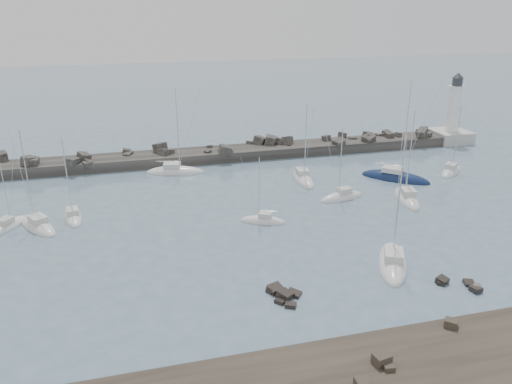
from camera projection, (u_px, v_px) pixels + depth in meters
ground at (290, 253)px, 56.83m from camera, size 400.00×400.00×0.00m
rock_cluster_near at (283, 296)px, 48.43m from camera, size 3.56×4.34×1.43m
rock_cluster_far at (458, 284)px, 50.19m from camera, size 3.85×3.60×1.15m
breakwater at (185, 160)px, 89.37m from camera, size 115.00×7.56×5.10m
lighthouse at (451, 127)px, 101.27m from camera, size 7.00×7.00×14.60m
sailboat_0 at (8, 227)px, 63.12m from camera, size 5.16×6.77×10.66m
sailboat_1 at (38, 226)px, 63.22m from camera, size 6.66×8.63×13.48m
sailboat_3 at (73, 217)px, 66.01m from camera, size 3.45×7.52×11.52m
sailboat_4 at (175, 172)px, 83.42m from camera, size 10.15×5.11×15.31m
sailboat_5 at (263, 221)px, 64.68m from camera, size 6.19×4.13×9.62m
sailboat_6 at (303, 180)px, 79.86m from camera, size 3.03×8.56×13.55m
sailboat_7 at (392, 264)px, 54.14m from camera, size 7.07×10.04×15.44m
sailboat_8 at (395, 178)px, 80.51m from camera, size 10.40×9.97×17.28m
sailboat_9 at (342, 198)px, 72.50m from camera, size 7.42×3.60×11.51m
sailboat_10 at (407, 199)px, 72.02m from camera, size 4.78×9.17×14.02m
sailboat_12 at (451, 172)px, 83.57m from camera, size 7.39×6.70×12.30m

